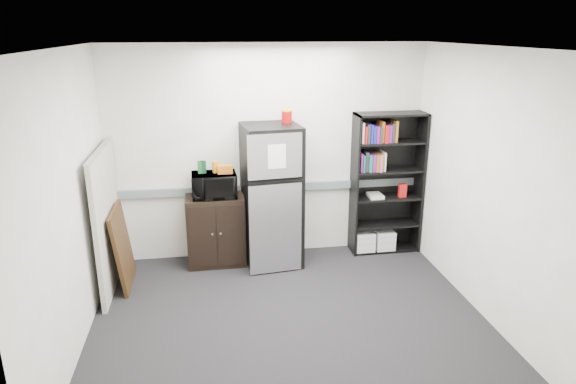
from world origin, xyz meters
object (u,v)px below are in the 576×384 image
object	(u,v)px
cubicle_partition	(107,220)
cabinet	(216,230)
refrigerator	(272,196)
bookshelf	(385,180)
microwave	(214,185)

from	to	relation	value
cubicle_partition	cabinet	distance (m)	1.33
cubicle_partition	refrigerator	size ratio (longest dim) A/B	0.92
bookshelf	refrigerator	world-z (taller)	bookshelf
bookshelf	microwave	xyz separation A→B (m)	(-2.20, -0.08, 0.07)
microwave	refrigerator	size ratio (longest dim) A/B	0.30
bookshelf	refrigerator	size ratio (longest dim) A/B	1.05
cubicle_partition	cabinet	xyz separation A→B (m)	(1.20, 0.42, -0.37)
cubicle_partition	microwave	distance (m)	1.29
bookshelf	cabinet	distance (m)	2.27
microwave	cabinet	bearing A→B (deg)	88.52
bookshelf	refrigerator	bearing A→B (deg)	-174.48
cubicle_partition	refrigerator	xyz separation A→B (m)	(1.90, 0.34, 0.07)
cabinet	refrigerator	distance (m)	0.83
cubicle_partition	microwave	size ratio (longest dim) A/B	3.03
cabinet	refrigerator	size ratio (longest dim) A/B	0.50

